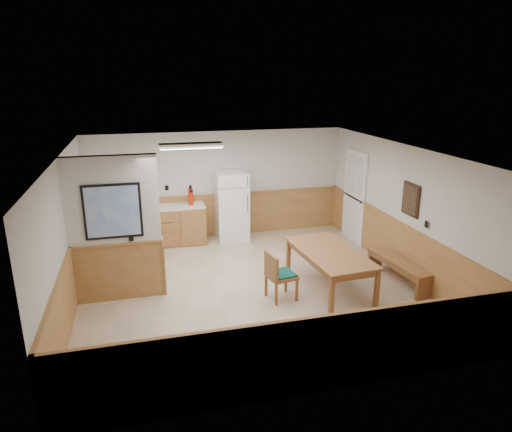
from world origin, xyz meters
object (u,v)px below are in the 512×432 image
object	(u,v)px
dining_chair	(277,273)
fire_extinguisher	(191,196)
soap_bottle	(119,205)
dining_bench	(398,266)
dining_table	(330,256)
refrigerator	(232,206)

from	to	relation	value
dining_chair	fire_extinguisher	world-z (taller)	fire_extinguisher
soap_bottle	dining_bench	bearing A→B (deg)	-32.36
dining_chair	soap_bottle	world-z (taller)	soap_bottle
dining_bench	dining_chair	size ratio (longest dim) A/B	1.84
dining_bench	fire_extinguisher	world-z (taller)	fire_extinguisher
dining_table	fire_extinguisher	xyz separation A→B (m)	(-2.06, 3.11, 0.44)
dining_bench	fire_extinguisher	bearing A→B (deg)	131.28
refrigerator	fire_extinguisher	world-z (taller)	refrigerator
refrigerator	fire_extinguisher	size ratio (longest dim) A/B	3.55
dining_table	refrigerator	bearing A→B (deg)	105.94
dining_bench	soap_bottle	size ratio (longest dim) A/B	8.17
fire_extinguisher	soap_bottle	xyz separation A→B (m)	(-1.57, 0.03, -0.10)
refrigerator	dining_chair	distance (m)	3.19
soap_bottle	dining_table	bearing A→B (deg)	-40.84
refrigerator	dining_table	size ratio (longest dim) A/B	0.82
dining_bench	soap_bottle	world-z (taller)	soap_bottle
refrigerator	soap_bottle	distance (m)	2.51
dining_bench	soap_bottle	xyz separation A→B (m)	(-5.00, 3.17, 0.65)
fire_extinguisher	refrigerator	bearing A→B (deg)	7.55
refrigerator	dining_chair	size ratio (longest dim) A/B	1.90
dining_chair	fire_extinguisher	size ratio (longest dim) A/B	1.87
refrigerator	dining_chair	bearing A→B (deg)	-86.40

